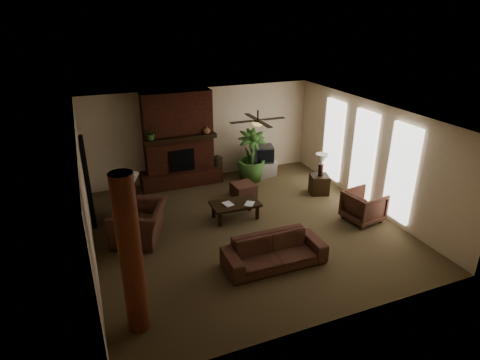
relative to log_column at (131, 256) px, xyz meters
name	(u,v)px	position (x,y,z in m)	size (l,w,h in m)	color
room_shell	(246,174)	(2.95, 2.40, 0.00)	(7.00, 7.00, 7.00)	brown
fireplace	(179,147)	(2.15, 5.62, -0.24)	(2.40, 0.70, 2.80)	#532316
windows	(363,155)	(6.40, 2.60, -0.05)	(0.08, 3.65, 2.35)	white
log_column	(131,256)	(0.00, 0.00, 0.00)	(0.36, 0.36, 2.80)	brown
doorway	(88,182)	(-0.49, 4.20, -0.35)	(0.10, 1.00, 2.10)	black
ceiling_fan	(258,122)	(3.35, 2.70, 1.13)	(1.35, 1.35, 0.37)	black
sofa	(274,247)	(2.90, 0.78, -0.98)	(2.12, 0.62, 0.83)	#513023
armchair_left	(139,218)	(0.48, 2.82, -0.85)	(1.27, 0.82, 1.11)	#513023
armchair_right	(364,205)	(5.81, 1.64, -0.97)	(0.84, 0.78, 0.86)	#513023
coffee_table	(235,205)	(2.87, 2.93, -1.03)	(1.20, 0.70, 0.43)	black
ottoman	(244,190)	(3.55, 4.02, -1.20)	(0.60, 0.60, 0.40)	#513023
tv_stand	(262,169)	(4.66, 5.20, -1.15)	(0.85, 0.50, 0.50)	silver
tv	(262,154)	(4.66, 5.19, -0.64)	(0.75, 0.66, 0.52)	#38383A
floor_vase	(217,166)	(3.29, 5.54, -0.97)	(0.34, 0.34, 0.77)	#2F241A
floor_plant	(251,167)	(4.23, 5.05, -0.96)	(0.89, 1.59, 0.89)	#365D25
side_table_left	(134,209)	(0.49, 3.87, -1.12)	(0.50, 0.50, 0.55)	black
lamp_left	(133,181)	(0.54, 3.92, -0.40)	(0.37, 0.37, 0.65)	black
side_table_right	(319,184)	(5.66, 3.44, -1.12)	(0.50, 0.50, 0.55)	black
lamp_right	(322,161)	(5.67, 3.43, -0.40)	(0.36, 0.36, 0.65)	black
mantel_plant	(151,134)	(1.31, 5.37, 0.32)	(0.38, 0.42, 0.33)	#365D25
mantel_vase	(207,130)	(2.93, 5.36, 0.27)	(0.22, 0.23, 0.22)	brown
book_a	(224,200)	(2.57, 2.89, -0.83)	(0.22, 0.03, 0.29)	#999999
book_b	(245,198)	(3.10, 2.80, -0.82)	(0.21, 0.02, 0.29)	#999999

